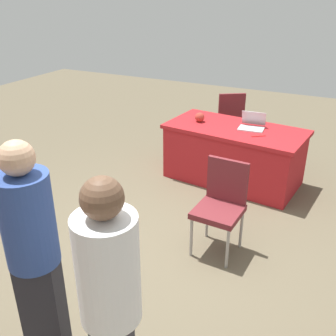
{
  "coord_description": "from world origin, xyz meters",
  "views": [
    {
      "loc": [
        -1.56,
        2.81,
        2.47
      ],
      "look_at": [
        -0.08,
        -0.18,
        0.9
      ],
      "focal_mm": 41.61,
      "sensor_mm": 36.0,
      "label": 1
    }
  ],
  "objects_px": {
    "person_presenter": "(33,246)",
    "laptop_silver": "(252,125)",
    "chair_near_front": "(221,202)",
    "person_attendee_browsing": "(110,299)",
    "chair_tucked_left": "(229,117)",
    "yarn_ball": "(200,117)",
    "table_foreground": "(234,154)",
    "scissors_red": "(258,136)"
  },
  "relations": [
    {
      "from": "scissors_red",
      "to": "yarn_ball",
      "type": "bearing_deg",
      "value": -48.87
    },
    {
      "from": "chair_tucked_left",
      "to": "laptop_silver",
      "type": "height_order",
      "value": "laptop_silver"
    },
    {
      "from": "person_attendee_browsing",
      "to": "scissors_red",
      "type": "bearing_deg",
      "value": 162.33
    },
    {
      "from": "table_foreground",
      "to": "scissors_red",
      "type": "relative_size",
      "value": 10.52
    },
    {
      "from": "chair_near_front",
      "to": "person_attendee_browsing",
      "type": "distance_m",
      "value": 1.94
    },
    {
      "from": "table_foreground",
      "to": "scissors_red",
      "type": "height_order",
      "value": "scissors_red"
    },
    {
      "from": "chair_near_front",
      "to": "person_presenter",
      "type": "relative_size",
      "value": 0.57
    },
    {
      "from": "chair_tucked_left",
      "to": "person_attendee_browsing",
      "type": "bearing_deg",
      "value": -113.02
    },
    {
      "from": "chair_near_front",
      "to": "laptop_silver",
      "type": "height_order",
      "value": "laptop_silver"
    },
    {
      "from": "table_foreground",
      "to": "chair_near_front",
      "type": "relative_size",
      "value": 2.0
    },
    {
      "from": "person_attendee_browsing",
      "to": "person_presenter",
      "type": "bearing_deg",
      "value": -120.73
    },
    {
      "from": "person_presenter",
      "to": "table_foreground",
      "type": "bearing_deg",
      "value": -116.77
    },
    {
      "from": "table_foreground",
      "to": "person_presenter",
      "type": "height_order",
      "value": "person_presenter"
    },
    {
      "from": "chair_near_front",
      "to": "yarn_ball",
      "type": "distance_m",
      "value": 1.82
    },
    {
      "from": "yarn_ball",
      "to": "chair_near_front",
      "type": "bearing_deg",
      "value": 119.18
    },
    {
      "from": "table_foreground",
      "to": "chair_tucked_left",
      "type": "bearing_deg",
      "value": -67.96
    },
    {
      "from": "chair_near_front",
      "to": "scissors_red",
      "type": "relative_size",
      "value": 5.26
    },
    {
      "from": "table_foreground",
      "to": "person_attendee_browsing",
      "type": "relative_size",
      "value": 1.14
    },
    {
      "from": "table_foreground",
      "to": "laptop_silver",
      "type": "height_order",
      "value": "laptop_silver"
    },
    {
      "from": "chair_near_front",
      "to": "person_attendee_browsing",
      "type": "xyz_separation_m",
      "value": [
        -0.0,
        1.9,
        0.39
      ]
    },
    {
      "from": "person_attendee_browsing",
      "to": "yarn_ball",
      "type": "relative_size",
      "value": 12.98
    },
    {
      "from": "person_presenter",
      "to": "person_attendee_browsing",
      "type": "height_order",
      "value": "person_presenter"
    },
    {
      "from": "chair_near_front",
      "to": "laptop_silver",
      "type": "xyz_separation_m",
      "value": [
        0.16,
        -1.62,
        0.27
      ]
    },
    {
      "from": "chair_near_front",
      "to": "scissors_red",
      "type": "xyz_separation_m",
      "value": [
        0.01,
        -1.37,
        0.23
      ]
    },
    {
      "from": "person_presenter",
      "to": "yarn_ball",
      "type": "bearing_deg",
      "value": -107.75
    },
    {
      "from": "person_presenter",
      "to": "scissors_red",
      "type": "xyz_separation_m",
      "value": [
        -0.7,
        -3.11,
        -0.16
      ]
    },
    {
      "from": "person_presenter",
      "to": "laptop_silver",
      "type": "height_order",
      "value": "person_presenter"
    },
    {
      "from": "table_foreground",
      "to": "scissors_red",
      "type": "bearing_deg",
      "value": 151.94
    },
    {
      "from": "person_presenter",
      "to": "chair_tucked_left",
      "type": "bearing_deg",
      "value": -109.58
    },
    {
      "from": "chair_near_front",
      "to": "person_presenter",
      "type": "bearing_deg",
      "value": 70.85
    },
    {
      "from": "chair_near_front",
      "to": "laptop_silver",
      "type": "bearing_deg",
      "value": -81.18
    },
    {
      "from": "chair_near_front",
      "to": "chair_tucked_left",
      "type": "relative_size",
      "value": 0.99
    },
    {
      "from": "chair_near_front",
      "to": "person_presenter",
      "type": "height_order",
      "value": "person_presenter"
    },
    {
      "from": "laptop_silver",
      "to": "yarn_ball",
      "type": "height_order",
      "value": "laptop_silver"
    },
    {
      "from": "chair_near_front",
      "to": "chair_tucked_left",
      "type": "xyz_separation_m",
      "value": [
        0.79,
        -2.63,
        0.01
      ]
    },
    {
      "from": "person_attendee_browsing",
      "to": "laptop_silver",
      "type": "bearing_deg",
      "value": 164.79
    },
    {
      "from": "yarn_ball",
      "to": "table_foreground",
      "type": "bearing_deg",
      "value": 178.28
    },
    {
      "from": "yarn_ball",
      "to": "scissors_red",
      "type": "xyz_separation_m",
      "value": [
        -0.87,
        0.2,
        -0.06
      ]
    },
    {
      "from": "table_foreground",
      "to": "person_attendee_browsing",
      "type": "height_order",
      "value": "person_attendee_browsing"
    },
    {
      "from": "laptop_silver",
      "to": "person_attendee_browsing",
      "type": "bearing_deg",
      "value": 88.07
    },
    {
      "from": "chair_near_front",
      "to": "yarn_ball",
      "type": "relative_size",
      "value": 7.39
    },
    {
      "from": "chair_near_front",
      "to": "person_attendee_browsing",
      "type": "relative_size",
      "value": 0.57
    }
  ]
}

